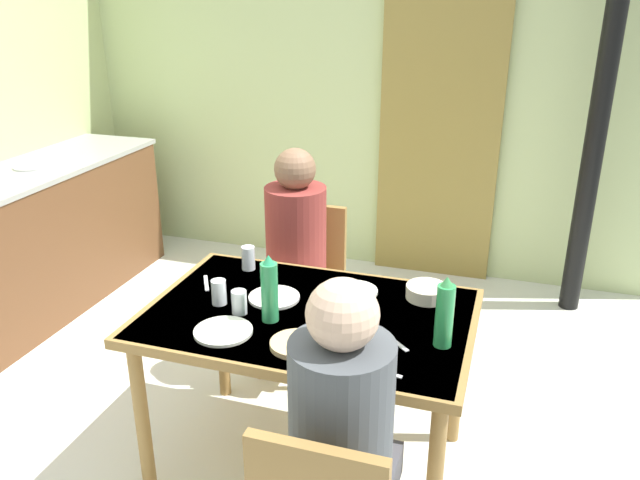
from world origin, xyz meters
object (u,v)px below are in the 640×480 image
(chair_far_diner, at_px, (305,278))
(water_bottle_green_far, at_px, (269,290))
(dining_table, at_px, (308,330))
(person_near_diner, at_px, (342,417))
(serving_bowl_center, at_px, (427,292))
(water_bottle_green_near, at_px, (445,314))
(person_far_diner, at_px, (295,237))

(chair_far_diner, bearing_deg, water_bottle_green_far, 100.79)
(dining_table, height_order, person_near_diner, person_near_diner)
(person_near_diner, distance_m, serving_bowl_center, 0.91)
(dining_table, distance_m, water_bottle_green_near, 0.58)
(dining_table, distance_m, chair_far_diner, 0.84)
(dining_table, relative_size, person_near_diner, 1.66)
(serving_bowl_center, bearing_deg, water_bottle_green_far, -145.86)
(chair_far_diner, distance_m, person_near_diner, 1.56)
(dining_table, relative_size, person_far_diner, 1.66)
(person_far_diner, bearing_deg, dining_table, 114.16)
(chair_far_diner, distance_m, person_far_diner, 0.31)
(person_near_diner, relative_size, water_bottle_green_near, 2.86)
(person_near_diner, relative_size, serving_bowl_center, 4.53)
(person_near_diner, relative_size, water_bottle_green_far, 2.85)
(chair_far_diner, height_order, serving_bowl_center, chair_far_diner)
(serving_bowl_center, bearing_deg, person_far_diner, 152.44)
(water_bottle_green_far, relative_size, serving_bowl_center, 1.59)
(water_bottle_green_far, bearing_deg, chair_far_diner, 100.79)
(water_bottle_green_near, xyz_separation_m, water_bottle_green_far, (-0.65, -0.02, 0.00))
(water_bottle_green_near, height_order, serving_bowl_center, water_bottle_green_near)
(dining_table, bearing_deg, water_bottle_green_near, -8.54)
(chair_far_diner, height_order, person_far_diner, person_far_diner)
(serving_bowl_center, bearing_deg, chair_far_diner, 144.44)
(chair_far_diner, xyz_separation_m, water_bottle_green_far, (0.17, -0.87, 0.36))
(chair_far_diner, height_order, person_near_diner, person_near_diner)
(serving_bowl_center, bearing_deg, water_bottle_green_near, -72.29)
(person_near_diner, height_order, water_bottle_green_near, person_near_diner)
(dining_table, bearing_deg, chair_far_diner, 110.28)
(person_near_diner, height_order, person_far_diner, same)
(person_far_diner, relative_size, water_bottle_green_far, 2.85)
(chair_far_diner, distance_m, serving_bowl_center, 0.91)
(person_near_diner, height_order, serving_bowl_center, person_near_diner)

